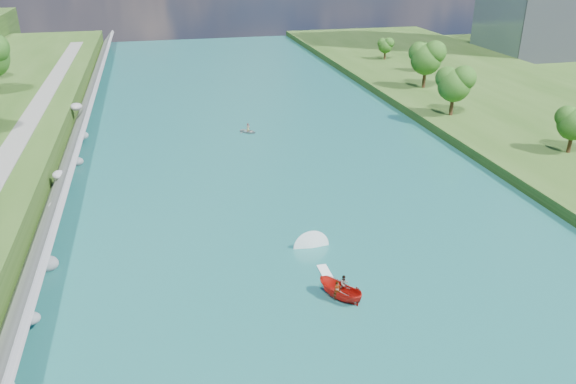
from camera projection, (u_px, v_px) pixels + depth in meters
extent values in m
plane|color=#2D5119|center=(353.00, 310.00, 46.08)|extent=(260.00, 260.00, 0.00)
cube|color=#175759|center=(294.00, 206.00, 63.78)|extent=(55.00, 240.00, 0.10)
cube|color=slate|center=(50.00, 216.00, 57.56)|extent=(3.54, 236.00, 4.05)
ellipsoid|color=gray|center=(31.00, 319.00, 43.17)|extent=(1.48, 1.22, 0.94)
ellipsoid|color=gray|center=(48.00, 264.00, 51.44)|extent=(1.90, 1.70, 1.44)
ellipsoid|color=gray|center=(55.00, 206.00, 60.25)|extent=(1.51, 1.80, 1.04)
ellipsoid|color=gray|center=(59.00, 175.00, 67.17)|extent=(1.44, 1.77, 1.00)
ellipsoid|color=gray|center=(77.00, 162.00, 75.18)|extent=(1.77, 1.56, 1.12)
ellipsoid|color=gray|center=(82.00, 136.00, 82.77)|extent=(1.77, 1.55, 1.19)
ellipsoid|color=gray|center=(76.00, 107.00, 90.11)|extent=(1.86, 2.24, 1.18)
ellipsoid|color=#194E14|center=(574.00, 125.00, 74.10)|extent=(4.60, 4.60, 7.66)
ellipsoid|color=#194E14|center=(454.00, 86.00, 89.81)|extent=(5.67, 5.67, 9.45)
ellipsoid|color=#194E14|center=(426.00, 60.00, 106.53)|extent=(6.27, 6.27, 10.45)
ellipsoid|color=#194E14|center=(429.00, 54.00, 120.54)|extent=(4.44, 4.44, 7.40)
ellipsoid|color=#194E14|center=(385.00, 47.00, 132.99)|extent=(3.57, 3.57, 5.95)
imported|color=red|center=(340.00, 290.00, 47.01)|extent=(3.79, 4.31, 1.62)
imported|color=#66605B|center=(337.00, 290.00, 46.43)|extent=(0.64, 0.47, 1.62)
imported|color=#66605B|center=(344.00, 283.00, 47.43)|extent=(0.74, 0.58, 1.52)
cube|color=white|center=(329.00, 279.00, 49.99)|extent=(0.90, 5.00, 0.06)
imported|color=gray|center=(248.00, 131.00, 87.78)|extent=(3.30, 3.26, 0.56)
imported|color=#66605B|center=(248.00, 127.00, 87.54)|extent=(0.64, 0.45, 1.23)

